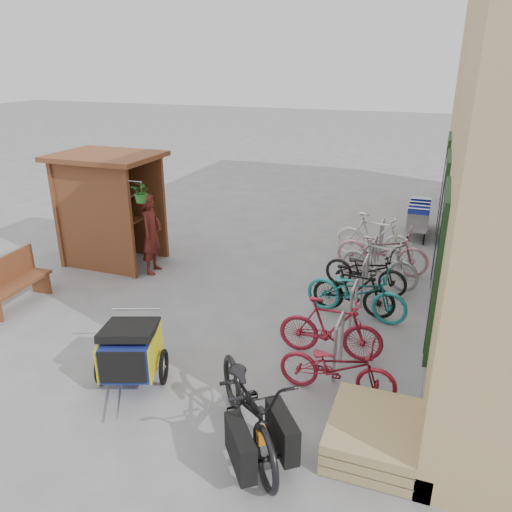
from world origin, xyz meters
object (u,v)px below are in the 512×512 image
(bike_6, at_px, (382,250))
(bench, at_px, (12,281))
(cargo_bike, at_px, (249,405))
(person_kiosk, at_px, (151,234))
(bike_5, at_px, (379,262))
(kiosk, at_px, (106,194))
(bike_1, at_px, (331,328))
(bike_3, at_px, (354,291))
(shopping_carts, at_px, (419,214))
(bike_4, at_px, (366,270))
(pallet_stack, at_px, (373,435))
(bike_2, at_px, (356,292))
(bike_0, at_px, (337,367))
(child_trailer, at_px, (131,349))
(bike_7, at_px, (374,237))

(bike_6, bearing_deg, bench, 124.49)
(cargo_bike, height_order, person_kiosk, person_kiosk)
(bench, bearing_deg, bike_5, 23.14)
(kiosk, bearing_deg, person_kiosk, -9.24)
(bike_1, relative_size, bike_3, 1.06)
(shopping_carts, distance_m, bike_4, 3.94)
(bench, xyz_separation_m, bike_1, (5.78, 0.34, -0.00))
(bike_4, bearing_deg, pallet_stack, -159.37)
(kiosk, xyz_separation_m, bike_2, (5.53, -0.70, -1.08))
(bike_0, relative_size, bike_2, 0.88)
(bike_3, bearing_deg, bike_2, -142.13)
(bike_0, distance_m, bike_4, 3.40)
(shopping_carts, relative_size, person_kiosk, 1.03)
(child_trailer, height_order, person_kiosk, person_kiosk)
(bike_2, distance_m, bike_6, 2.18)
(bench, bearing_deg, child_trailer, -25.06)
(bike_3, height_order, bike_4, bike_3)
(bike_3, bearing_deg, bike_1, -179.11)
(pallet_stack, relative_size, bench, 0.80)
(person_kiosk, relative_size, bike_1, 1.09)
(kiosk, height_order, bike_7, kiosk)
(kiosk, distance_m, cargo_bike, 6.57)
(bike_2, bearing_deg, bike_7, 9.87)
(bike_0, xyz_separation_m, bike_2, (-0.14, 2.28, 0.06))
(person_kiosk, relative_size, bike_0, 1.08)
(child_trailer, bearing_deg, bike_6, 41.68)
(cargo_bike, bearing_deg, person_kiosk, 94.98)
(kiosk, height_order, cargo_bike, kiosk)
(pallet_stack, xyz_separation_m, person_kiosk, (-5.11, 3.68, 0.64))
(cargo_bike, height_order, bike_3, cargo_bike)
(pallet_stack, height_order, bike_1, bike_1)
(pallet_stack, height_order, bike_2, bike_2)
(kiosk, height_order, bike_3, kiosk)
(bike_0, xyz_separation_m, bike_7, (-0.22, 5.08, 0.12))
(person_kiosk, distance_m, bike_6, 4.84)
(bike_0, xyz_separation_m, bike_1, (-0.28, 0.89, 0.06))
(kiosk, bearing_deg, bike_2, -7.24)
(bench, height_order, bike_5, bike_5)
(shopping_carts, height_order, person_kiosk, person_kiosk)
(bike_3, bearing_deg, cargo_bike, 175.44)
(pallet_stack, distance_m, bike_5, 4.69)
(bike_3, height_order, bike_5, bike_5)
(kiosk, height_order, person_kiosk, kiosk)
(bike_0, distance_m, bike_5, 3.76)
(cargo_bike, bearing_deg, child_trailer, 126.13)
(bike_3, distance_m, bike_6, 2.10)
(child_trailer, xyz_separation_m, bike_2, (2.59, 2.98, -0.04))
(person_kiosk, bearing_deg, bike_7, -69.87)
(person_kiosk, distance_m, bike_0, 5.31)
(bench, relative_size, bike_1, 0.96)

